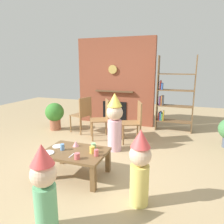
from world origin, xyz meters
TOP-DOWN VIEW (x-y plane):
  - ground_plane at (0.00, 0.00)m, footprint 12.00×12.00m
  - brick_fireplace_feature at (-0.51, 2.60)m, footprint 2.20×0.28m
  - bookshelf at (1.06, 2.40)m, footprint 0.90×0.28m
  - coffee_table at (-0.14, -0.44)m, footprint 0.94×0.66m
  - paper_cup_near_left at (0.13, -0.42)m, footprint 0.07×0.07m
  - paper_cup_near_right at (-0.35, -0.47)m, footprint 0.06×0.06m
  - paper_cup_center at (0.02, -0.67)m, footprint 0.08×0.08m
  - paper_cup_far_left at (0.08, -0.26)m, footprint 0.07×0.07m
  - paper_cup_far_right at (0.22, -0.49)m, footprint 0.06×0.06m
  - paper_plate_front at (-0.49, -0.37)m, footprint 0.18×0.18m
  - paper_plate_rear at (-0.49, -0.64)m, footprint 0.20×0.20m
  - birthday_cake_slice at (-0.23, -0.27)m, footprint 0.10×0.10m
  - table_fork at (-0.11, -0.60)m, footprint 0.02×0.15m
  - child_with_cone_hat at (0.12, -1.51)m, footprint 0.26×0.26m
  - child_in_pink at (0.91, -0.78)m, footprint 0.26×0.26m
  - child_by_the_chairs at (0.10, 0.69)m, footprint 0.32×0.32m
  - dining_chair_left at (-0.99, 1.48)m, footprint 0.51×0.51m
  - dining_chair_middle at (-0.36, 1.27)m, footprint 0.54×0.54m
  - dining_chair_right at (0.38, 1.25)m, footprint 0.52×0.52m
  - potted_plant_short at (-1.81, 1.46)m, footprint 0.48×0.48m

SIDE VIEW (x-z plane):
  - ground_plane at x=0.00m, z-range 0.00..0.00m
  - coffee_table at x=-0.14m, z-range 0.13..0.53m
  - table_fork at x=-0.11m, z-range 0.40..0.40m
  - paper_plate_front at x=-0.49m, z-range 0.40..0.41m
  - paper_plate_rear at x=-0.49m, z-range 0.40..0.41m
  - potted_plant_short at x=-1.81m, z-range 0.06..0.77m
  - paper_cup_far_left at x=0.08m, z-range 0.40..0.48m
  - paper_cup_center at x=0.02m, z-range 0.40..0.48m
  - birthday_cake_slice at x=-0.23m, z-range 0.40..0.49m
  - paper_cup_far_right at x=0.22m, z-range 0.40..0.49m
  - paper_cup_near_right at x=-0.35m, z-range 0.40..0.49m
  - paper_cup_near_left at x=0.13m, z-range 0.40..0.50m
  - child_with_cone_hat at x=0.12m, z-range 0.03..0.97m
  - child_in_pink at x=0.91m, z-range 0.03..0.98m
  - dining_chair_left at x=-0.99m, z-range 0.06..0.96m
  - dining_chair_middle at x=-0.36m, z-range 0.06..0.96m
  - dining_chair_right at x=0.38m, z-range 0.06..0.96m
  - child_by_the_chairs at x=0.10m, z-range 0.03..1.18m
  - bookshelf at x=1.06m, z-range -0.09..1.81m
  - brick_fireplace_feature at x=-0.51m, z-range -0.01..2.39m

